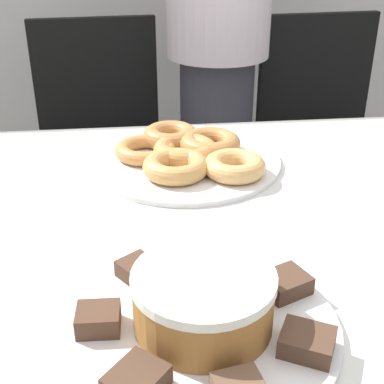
% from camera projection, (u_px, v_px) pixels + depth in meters
% --- Properties ---
extents(table, '(1.50, 0.95, 0.73)m').
position_uv_depth(table, '(223.00, 270.00, 0.90)').
color(table, silver).
rests_on(table, ground_plane).
extents(person_standing, '(0.32, 0.32, 1.59)m').
position_uv_depth(person_standing, '(218.00, 37.00, 1.64)').
color(person_standing, '#383842').
rests_on(person_standing, ground_plane).
extents(office_chair_left, '(0.48, 0.48, 0.90)m').
position_uv_depth(office_chair_left, '(105.00, 175.00, 1.73)').
color(office_chair_left, black).
rests_on(office_chair_left, ground_plane).
extents(office_chair_right, '(0.48, 0.48, 0.90)m').
position_uv_depth(office_chair_right, '(324.00, 164.00, 1.81)').
color(office_chair_right, black).
rests_on(office_chair_right, ground_plane).
extents(plate_cake, '(0.33, 0.33, 0.01)m').
position_uv_depth(plate_cake, '(203.00, 326.00, 0.64)').
color(plate_cake, white).
rests_on(plate_cake, table).
extents(plate_donuts, '(0.38, 0.38, 0.01)m').
position_uv_depth(plate_donuts, '(185.00, 161.00, 1.07)').
color(plate_donuts, white).
rests_on(plate_donuts, table).
extents(frosted_cake, '(0.17, 0.17, 0.07)m').
position_uv_depth(frosted_cake, '(203.00, 299.00, 0.62)').
color(frosted_cake, '#9E662D').
rests_on(frosted_cake, plate_cake).
extents(lamington_0, '(0.07, 0.07, 0.02)m').
position_uv_depth(lamington_0, '(285.00, 283.00, 0.69)').
color(lamington_0, '#513828').
rests_on(lamington_0, plate_cake).
extents(lamington_1, '(0.06, 0.07, 0.02)m').
position_uv_depth(lamington_1, '(215.00, 257.00, 0.74)').
color(lamington_1, brown).
rests_on(lamington_1, plate_cake).
extents(lamington_2, '(0.07, 0.07, 0.02)m').
position_uv_depth(lamington_2, '(139.00, 270.00, 0.71)').
color(lamington_2, '#513828').
rests_on(lamington_2, plate_cake).
extents(lamington_3, '(0.05, 0.04, 0.03)m').
position_uv_depth(lamington_3, '(98.00, 319.00, 0.62)').
color(lamington_3, '#513828').
rests_on(lamington_3, plate_cake).
extents(lamington_4, '(0.08, 0.08, 0.02)m').
position_uv_depth(lamington_4, '(137.00, 381.00, 0.54)').
color(lamington_4, '#513828').
rests_on(lamington_4, plate_cake).
extents(lamington_6, '(0.07, 0.07, 0.02)m').
position_uv_depth(lamington_6, '(307.00, 342.00, 0.59)').
color(lamington_6, '#513828').
rests_on(lamington_6, plate_cake).
extents(donut_0, '(0.13, 0.13, 0.04)m').
position_uv_depth(donut_0, '(185.00, 150.00, 1.06)').
color(donut_0, '#D18E4C').
rests_on(donut_0, plate_donuts).
extents(donut_1, '(0.12, 0.12, 0.04)m').
position_uv_depth(donut_1, '(170.00, 136.00, 1.13)').
color(donut_1, '#C68447').
rests_on(donut_1, plate_donuts).
extents(donut_2, '(0.12, 0.12, 0.03)m').
position_uv_depth(donut_2, '(145.00, 150.00, 1.07)').
color(donut_2, '#D18E4C').
rests_on(donut_2, plate_donuts).
extents(donut_3, '(0.12, 0.12, 0.04)m').
position_uv_depth(donut_3, '(176.00, 166.00, 0.99)').
color(donut_3, tan).
rests_on(donut_3, plate_donuts).
extents(donut_4, '(0.12, 0.12, 0.04)m').
position_uv_depth(donut_4, '(235.00, 166.00, 0.99)').
color(donut_4, '#E5AD66').
rests_on(donut_4, plate_donuts).
extents(donut_5, '(0.13, 0.13, 0.04)m').
position_uv_depth(donut_5, '(210.00, 144.00, 1.09)').
color(donut_5, '#C68447').
rests_on(donut_5, plate_donuts).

